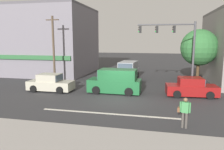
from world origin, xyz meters
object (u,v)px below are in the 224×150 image
utility_pole_near_left (54,49)px  sedan_crossing_center (51,83)px  street_tree (199,48)px  van_crossing_leftbound (128,71)px  traffic_light_mast (178,44)px  sedan_waiting_far (191,88)px  van_approaching_near (116,82)px  pedestrian_foreground_with_bag (184,111)px

utility_pole_near_left → sedan_crossing_center: (1.12, -3.03, -2.97)m
utility_pole_near_left → street_tree: bearing=11.4°
van_crossing_leftbound → traffic_light_mast: bearing=-47.3°
traffic_light_mast → sedan_crossing_center: (-11.23, -1.69, -3.59)m
traffic_light_mast → sedan_crossing_center: bearing=-171.4°
utility_pole_near_left → traffic_light_mast: size_ratio=1.14×
sedan_waiting_far → van_approaching_near: size_ratio=0.91×
traffic_light_mast → pedestrian_foreground_with_bag: size_ratio=3.71×
traffic_light_mast → sedan_waiting_far: size_ratio=1.47×
pedestrian_foreground_with_bag → sedan_waiting_far: bearing=79.8°
utility_pole_near_left → traffic_light_mast: 12.44m
utility_pole_near_left → van_crossing_leftbound: (7.22, 4.22, -2.68)m
van_approaching_near → sedan_crossing_center: (-5.98, -0.57, -0.29)m
utility_pole_near_left → sedan_waiting_far: bearing=-9.5°
street_tree → van_approaching_near: bearing=-144.7°
sedan_crossing_center → pedestrian_foreground_with_bag: size_ratio=2.46×
van_crossing_leftbound → sedan_crossing_center: bearing=-130.0°
sedan_crossing_center → traffic_light_mast: bearing=8.6°
street_tree → van_crossing_leftbound: 8.17m
utility_pole_near_left → sedan_waiting_far: size_ratio=1.67×
van_crossing_leftbound → sedan_waiting_far: bearing=-45.9°
sedan_waiting_far → sedan_crossing_center: (-12.37, -0.78, 0.00)m
street_tree → traffic_light_mast: size_ratio=0.93×
utility_pole_near_left → van_crossing_leftbound: utility_pole_near_left is taller
sedan_waiting_far → pedestrian_foreground_with_bag: bearing=-100.2°
street_tree → van_crossing_leftbound: street_tree is taller
traffic_light_mast → van_crossing_leftbound: (-5.13, 5.57, -3.30)m
pedestrian_foreground_with_bag → traffic_light_mast: bearing=89.1°
traffic_light_mast → pedestrian_foreground_with_bag: (-0.13, -8.00, -3.35)m
sedan_crossing_center → utility_pole_near_left: bearing=110.3°
van_crossing_leftbound → sedan_waiting_far: 9.02m
traffic_light_mast → pedestrian_foreground_with_bag: traffic_light_mast is taller
van_approaching_near → sedan_crossing_center: van_approaching_near is taller
pedestrian_foreground_with_bag → utility_pole_near_left: bearing=142.6°
sedan_waiting_far → sedan_crossing_center: same height
pedestrian_foreground_with_bag → van_approaching_near: bearing=126.7°
utility_pole_near_left → sedan_crossing_center: 4.39m
pedestrian_foreground_with_bag → street_tree: bearing=78.3°
street_tree → sedan_crossing_center: bearing=-156.3°
traffic_light_mast → van_crossing_leftbound: size_ratio=1.31×
sedan_waiting_far → van_crossing_leftbound: bearing=134.1°
traffic_light_mast → van_approaching_near: traffic_light_mast is taller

